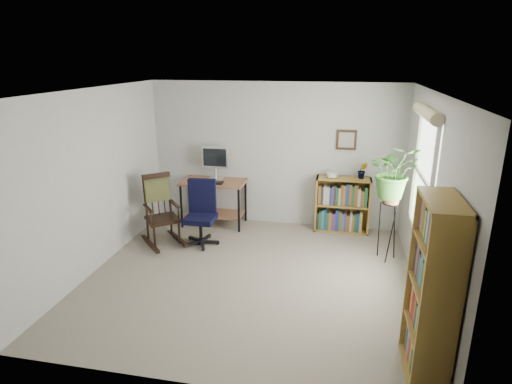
% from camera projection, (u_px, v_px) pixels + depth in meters
% --- Properties ---
extents(floor, '(4.20, 4.00, 0.00)m').
position_uv_depth(floor, '(250.00, 277.00, 5.65)').
color(floor, gray).
rests_on(floor, ground).
extents(ceiling, '(4.20, 4.00, 0.00)m').
position_uv_depth(ceiling, '(249.00, 91.00, 4.92)').
color(ceiling, white).
rests_on(ceiling, ground).
extents(wall_back, '(4.20, 0.00, 2.40)m').
position_uv_depth(wall_back, '(275.00, 155.00, 7.15)').
color(wall_back, '#B3B3AE').
rests_on(wall_back, ground).
extents(wall_front, '(4.20, 0.00, 2.40)m').
position_uv_depth(wall_front, '(197.00, 263.00, 3.41)').
color(wall_front, '#B3B3AE').
rests_on(wall_front, ground).
extents(wall_left, '(0.00, 4.00, 2.40)m').
position_uv_depth(wall_left, '(95.00, 181.00, 5.68)').
color(wall_left, '#B3B3AE').
rests_on(wall_left, ground).
extents(wall_right, '(0.00, 4.00, 2.40)m').
position_uv_depth(wall_right, '(429.00, 201.00, 4.89)').
color(wall_right, '#B3B3AE').
rests_on(wall_right, ground).
extents(window, '(0.12, 1.20, 1.50)m').
position_uv_depth(window, '(423.00, 177.00, 5.12)').
color(window, silver).
rests_on(window, wall_right).
extents(desk, '(1.08, 0.59, 0.78)m').
position_uv_depth(desk, '(214.00, 203.00, 7.30)').
color(desk, '#915D40').
rests_on(desk, floor).
extents(monitor, '(0.46, 0.16, 0.56)m').
position_uv_depth(monitor, '(215.00, 163.00, 7.23)').
color(monitor, silver).
rests_on(monitor, desk).
extents(keyboard, '(0.40, 0.15, 0.02)m').
position_uv_depth(keyboard, '(211.00, 182.00, 7.07)').
color(keyboard, black).
rests_on(keyboard, desk).
extents(office_chair, '(0.61, 0.61, 1.01)m').
position_uv_depth(office_chair, '(200.00, 214.00, 6.47)').
color(office_chair, black).
rests_on(office_chair, floor).
extents(rocking_chair, '(1.04, 1.10, 1.10)m').
position_uv_depth(rocking_chair, '(162.00, 210.00, 6.49)').
color(rocking_chair, black).
rests_on(rocking_chair, floor).
extents(low_bookshelf, '(0.87, 0.29, 0.92)m').
position_uv_depth(low_bookshelf, '(342.00, 205.00, 6.99)').
color(low_bookshelf, olive).
rests_on(low_bookshelf, floor).
extents(tall_bookshelf, '(0.31, 0.73, 1.68)m').
position_uv_depth(tall_bookshelf, '(432.00, 291.00, 3.70)').
color(tall_bookshelf, olive).
rests_on(tall_bookshelf, floor).
extents(plant_stand, '(0.33, 0.33, 0.99)m').
position_uv_depth(plant_stand, '(388.00, 227.00, 6.00)').
color(plant_stand, black).
rests_on(plant_stand, floor).
extents(spider_plant, '(1.69, 1.88, 1.46)m').
position_uv_depth(spider_plant, '(397.00, 146.00, 5.65)').
color(spider_plant, '#346B25').
rests_on(spider_plant, plant_stand).
extents(potted_plant_small, '(0.13, 0.24, 0.11)m').
position_uv_depth(potted_plant_small, '(362.00, 175.00, 6.79)').
color(potted_plant_small, '#346B25').
rests_on(potted_plant_small, low_bookshelf).
extents(framed_picture, '(0.32, 0.04, 0.32)m').
position_uv_depth(framed_picture, '(346.00, 140.00, 6.81)').
color(framed_picture, black).
rests_on(framed_picture, wall_back).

